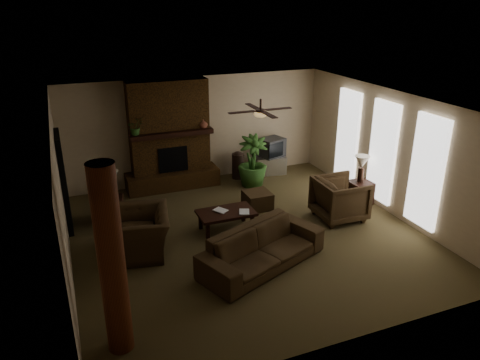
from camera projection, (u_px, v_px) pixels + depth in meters
name	position (u px, v px, depth m)	size (l,w,h in m)	color
room_shell	(247.00, 173.00, 9.14)	(7.00, 7.00, 7.00)	brown
fireplace	(170.00, 144.00, 11.73)	(2.40, 0.70, 2.80)	#553516
windows	(382.00, 152.00, 10.52)	(0.08, 3.65, 2.35)	white
log_column	(112.00, 262.00, 6.05)	(0.36, 0.36, 2.80)	brown
doorway	(64.00, 182.00, 9.64)	(0.10, 1.00, 2.10)	black
ceiling_fan	(260.00, 112.00, 9.12)	(1.35, 1.35, 0.37)	#301E15
sofa	(262.00, 242.00, 8.39)	(2.49, 0.73, 0.97)	#412F1C
armchair_left	(139.00, 226.00, 8.81)	(1.29, 0.84, 1.13)	#412F1C
armchair_right	(340.00, 197.00, 10.21)	(1.02, 0.95, 1.05)	#412F1C
coffee_table	(226.00, 214.00, 9.75)	(1.20, 0.70, 0.43)	black
ottoman	(257.00, 200.00, 10.83)	(0.60, 0.60, 0.40)	#412F1C
tv_stand	(270.00, 165.00, 12.98)	(0.85, 0.50, 0.50)	silver
tv	(272.00, 147.00, 12.80)	(0.77, 0.70, 0.52)	#37373A
floor_vase	(238.00, 163.00, 12.56)	(0.34, 0.34, 0.77)	#31221B
floor_plant	(252.00, 172.00, 12.06)	(0.76, 1.36, 0.76)	#356126
side_table_left	(112.00, 209.00, 10.18)	(0.50, 0.50, 0.55)	black
lamp_left	(111.00, 180.00, 9.88)	(0.46, 0.46, 0.65)	#301E15
side_table_right	(360.00, 193.00, 11.06)	(0.50, 0.50, 0.55)	black
lamp_right	(362.00, 164.00, 10.82)	(0.43, 0.43, 0.65)	#301E15
mantel_plant	(135.00, 128.00, 11.05)	(0.38, 0.42, 0.33)	#356126
mantel_vase	(203.00, 124.00, 11.65)	(0.22, 0.23, 0.22)	brown
book_a	(217.00, 207.00, 9.61)	(0.22, 0.03, 0.29)	#999999
book_b	(239.00, 206.00, 9.63)	(0.21, 0.02, 0.29)	#999999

